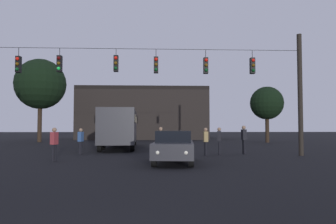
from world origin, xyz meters
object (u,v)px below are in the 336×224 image
(car_near_right, at_px, (174,146))
(pedestrian_trailing, at_px, (54,142))
(pedestrian_crossing_left, at_px, (219,139))
(car_far_left, at_px, (113,135))
(pedestrian_crossing_right, at_px, (244,138))
(city_bus, at_px, (120,125))
(tree_left_silhouette, at_px, (40,84))
(tree_behind_building, at_px, (267,103))
(pedestrian_crossing_center, at_px, (206,140))
(pedestrian_near_bus, at_px, (81,140))
(pedestrian_far_side, at_px, (161,139))

(car_near_right, relative_size, pedestrian_trailing, 2.68)
(car_near_right, distance_m, pedestrian_crossing_left, 5.46)
(car_far_left, height_order, pedestrian_crossing_right, pedestrian_crossing_right)
(city_bus, relative_size, pedestrian_crossing_left, 6.63)
(car_near_right, xyz_separation_m, pedestrian_crossing_right, (4.68, 4.76, 0.22))
(car_far_left, bearing_deg, pedestrian_crossing_left, -62.27)
(pedestrian_trailing, bearing_deg, pedestrian_crossing_left, 20.37)
(pedestrian_crossing_left, bearing_deg, tree_left_silhouette, 133.94)
(pedestrian_trailing, distance_m, tree_behind_building, 25.97)
(city_bus, relative_size, tree_behind_building, 1.79)
(city_bus, height_order, car_near_right, city_bus)
(tree_left_silhouette, bearing_deg, pedestrian_crossing_right, -43.04)
(city_bus, distance_m, car_far_left, 9.47)
(car_far_left, relative_size, pedestrian_crossing_center, 2.68)
(tree_left_silhouette, xyz_separation_m, tree_behind_building, (25.44, -2.01, -2.24))
(car_far_left, distance_m, pedestrian_near_bus, 15.58)
(pedestrian_crossing_right, bearing_deg, tree_behind_building, 65.59)
(city_bus, relative_size, car_near_right, 2.48)
(city_bus, xyz_separation_m, car_far_left, (-1.74, 9.25, -1.07))
(pedestrian_crossing_center, bearing_deg, pedestrian_crossing_right, 20.58)
(car_near_right, relative_size, tree_behind_building, 0.72)
(pedestrian_near_bus, bearing_deg, tree_behind_building, 41.24)
(pedestrian_far_side, bearing_deg, pedestrian_trailing, -144.34)
(pedestrian_crossing_left, xyz_separation_m, tree_left_silhouette, (-16.90, 17.54, 5.62))
(city_bus, bearing_deg, pedestrian_near_bus, -105.77)
(tree_behind_building, bearing_deg, pedestrian_crossing_center, -120.30)
(car_near_right, bearing_deg, pedestrian_far_side, 95.67)
(pedestrian_crossing_center, relative_size, pedestrian_far_side, 0.97)
(pedestrian_far_side, distance_m, tree_behind_building, 19.56)
(pedestrian_near_bus, distance_m, tree_behind_building, 22.96)
(pedestrian_crossing_right, relative_size, tree_behind_building, 0.29)
(pedestrian_crossing_left, relative_size, pedestrian_trailing, 1.00)
(pedestrian_crossing_right, distance_m, pedestrian_trailing, 11.18)
(pedestrian_far_side, xyz_separation_m, tree_left_silhouette, (-13.32, 17.00, 5.60))
(pedestrian_near_bus, bearing_deg, pedestrian_crossing_left, -3.75)
(pedestrian_trailing, bearing_deg, city_bus, 77.68)
(pedestrian_crossing_left, xyz_separation_m, pedestrian_trailing, (-8.98, -3.34, -0.00))
(car_near_right, height_order, tree_left_silhouette, tree_left_silhouette)
(pedestrian_near_bus, height_order, tree_behind_building, tree_behind_building)
(pedestrian_near_bus, bearing_deg, car_near_right, -42.84)
(car_near_right, relative_size, tree_left_silhouette, 0.47)
(pedestrian_crossing_left, height_order, pedestrian_crossing_right, pedestrian_crossing_right)
(pedestrian_crossing_center, height_order, pedestrian_near_bus, pedestrian_crossing_center)
(tree_behind_building, bearing_deg, car_far_left, 177.94)
(car_far_left, bearing_deg, tree_left_silhouette, 170.57)
(pedestrian_crossing_left, relative_size, tree_left_silhouette, 0.18)
(pedestrian_crossing_left, bearing_deg, car_near_right, -124.37)
(pedestrian_crossing_right, distance_m, pedestrian_near_bus, 10.15)
(pedestrian_crossing_right, height_order, pedestrian_trailing, pedestrian_crossing_right)
(car_near_right, xyz_separation_m, pedestrian_crossing_center, (2.13, 3.80, 0.14))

